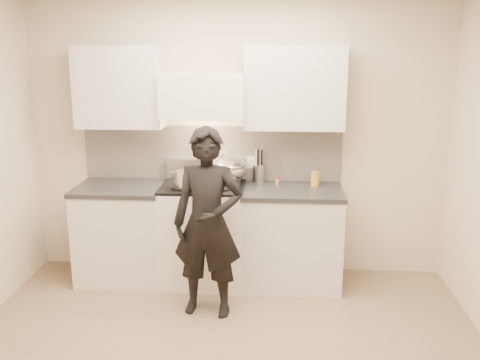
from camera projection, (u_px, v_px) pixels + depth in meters
name	position (u px, v px, depth m)	size (l,w,h in m)	color
room_shell	(215.00, 133.00, 3.75)	(4.04, 3.54, 2.70)	beige
stove	(204.00, 233.00, 5.06)	(0.76, 0.65, 0.96)	silver
counter_right	(291.00, 236.00, 5.00)	(0.92, 0.67, 0.92)	beige
counter_left	(123.00, 232.00, 5.11)	(0.82, 0.67, 0.92)	beige
wok	(225.00, 169.00, 5.01)	(0.42, 0.50, 0.34)	silver
stock_pot	(187.00, 179.00, 4.79)	(0.31, 0.27, 0.15)	silver
utensil_crock	(259.00, 172.00, 5.13)	(0.12, 0.12, 0.32)	#ABABB0
spice_jar	(277.00, 180.00, 5.04)	(0.04, 0.04, 0.08)	orange
oil_glass	(315.00, 179.00, 4.98)	(0.08, 0.08, 0.14)	gold
person	(208.00, 223.00, 4.35)	(0.58, 0.38, 1.58)	black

